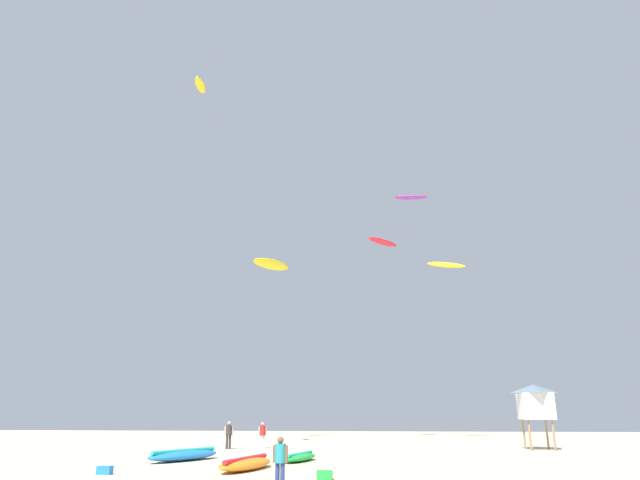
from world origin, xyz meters
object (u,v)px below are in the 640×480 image
at_px(lifeguard_tower, 535,401).
at_px(kite_aloft_4, 447,265).
at_px(person_left, 262,433).
at_px(kite_grounded_near, 184,455).
at_px(kite_aloft_3, 411,197).
at_px(cooler_box, 105,470).
at_px(kite_aloft_0, 383,242).
at_px(kite_aloft_1, 200,85).
at_px(person_midground, 229,433).
at_px(person_foreground, 280,458).
at_px(gear_bag, 325,475).
at_px(kite_grounded_far, 246,464).
at_px(kite_grounded_mid, 300,457).
at_px(kite_aloft_2, 271,264).

bearing_deg(lifeguard_tower, kite_aloft_4, 104.56).
relative_size(person_left, kite_grounded_near, 0.34).
xyz_separation_m(kite_grounded_near, kite_aloft_3, (13.79, 22.45, 22.35)).
xyz_separation_m(person_left, cooler_box, (-2.97, -17.03, -0.84)).
xyz_separation_m(person_left, kite_aloft_0, (8.91, 12.46, 17.25)).
bearing_deg(kite_aloft_1, person_midground, 60.02).
distance_m(person_left, cooler_box, 17.31).
distance_m(person_foreground, kite_aloft_1, 30.58).
bearing_deg(person_midground, person_left, -87.05).
distance_m(gear_bag, kite_aloft_0, 35.52).
bearing_deg(gear_bag, person_left, 108.23).
bearing_deg(kite_grounded_far, kite_grounded_near, 134.13).
distance_m(lifeguard_tower, cooler_box, 27.56).
bearing_deg(cooler_box, kite_grounded_mid, 44.41).
bearing_deg(kite_aloft_2, kite_aloft_0, 3.71).
bearing_deg(person_left, kite_aloft_2, -18.20).
height_order(person_midground, kite_aloft_0, kite_aloft_0).
distance_m(kite_aloft_2, kite_aloft_3, 15.24).
bearing_deg(lifeguard_tower, person_midground, -177.25).
height_order(kite_grounded_mid, kite_aloft_1, kite_aloft_1).
xyz_separation_m(kite_grounded_near, kite_grounded_mid, (5.93, 0.19, -0.07)).
relative_size(kite_grounded_mid, lifeguard_tower, 0.89).
height_order(kite_aloft_2, kite_aloft_4, kite_aloft_2).
xyz_separation_m(person_foreground, kite_aloft_2, (-6.62, 32.41, 15.14)).
distance_m(cooler_box, kite_aloft_4, 38.67).
bearing_deg(person_foreground, cooler_box, 78.01).
height_order(person_midground, lifeguard_tower, lifeguard_tower).
bearing_deg(kite_grounded_near, person_foreground, -56.94).
bearing_deg(kite_aloft_3, kite_aloft_0, 171.51).
distance_m(person_foreground, lifeguard_tower, 24.97).
bearing_deg(person_left, kite_aloft_1, 110.44).
bearing_deg(person_midground, kite_grounded_mid, -166.94).
distance_m(kite_aloft_0, kite_aloft_4, 6.55).
bearing_deg(kite_aloft_2, kite_grounded_far, -81.08).
bearing_deg(kite_grounded_near, kite_aloft_3, 58.43).
bearing_deg(kite_grounded_far, kite_aloft_3, 70.29).
bearing_deg(person_left, cooler_box, 142.64).
xyz_separation_m(person_left, kite_grounded_near, (-1.96, -10.43, -0.72)).
bearing_deg(kite_grounded_mid, person_midground, 123.21).
relative_size(cooler_box, kite_aloft_1, 0.25).
xyz_separation_m(person_midground, person_left, (2.13, 0.91, -0.03)).
relative_size(person_midground, kite_grounded_near, 0.36).
bearing_deg(lifeguard_tower, cooler_box, -141.35).
relative_size(kite_grounded_near, kite_aloft_2, 1.13).
height_order(kite_grounded_far, gear_bag, kite_grounded_far).
bearing_deg(kite_grounded_mid, kite_grounded_far, -110.98).
distance_m(gear_bag, kite_aloft_4, 36.24).
height_order(person_midground, kite_aloft_3, kite_aloft_3).
bearing_deg(kite_aloft_4, person_left, -138.36).
bearing_deg(kite_aloft_1, kite_grounded_far, -55.76).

